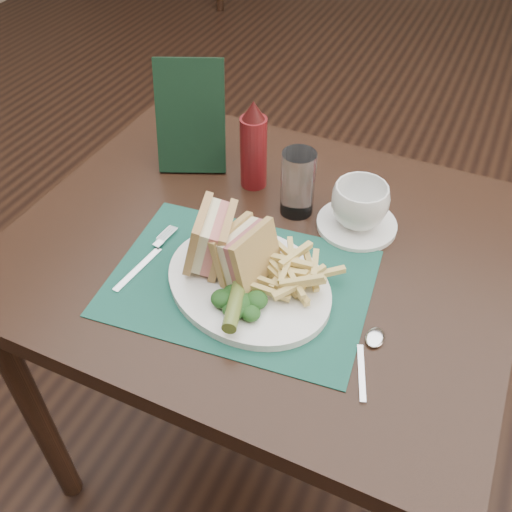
# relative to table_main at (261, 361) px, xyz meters

# --- Properties ---
(floor) EXTENTS (7.00, 7.00, 0.00)m
(floor) POSITION_rel_table_main_xyz_m (0.00, 0.50, -0.38)
(floor) COLOR black
(floor) RESTS_ON ground
(table_main) EXTENTS (0.90, 0.75, 0.75)m
(table_main) POSITION_rel_table_main_xyz_m (0.00, 0.00, 0.00)
(table_main) COLOR black
(table_main) RESTS_ON ground
(placemat) EXTENTS (0.46, 0.35, 0.00)m
(placemat) POSITION_rel_table_main_xyz_m (0.01, -0.12, 0.38)
(placemat) COLOR #174B3E
(placemat) RESTS_ON table_main
(plate) EXTENTS (0.37, 0.33, 0.01)m
(plate) POSITION_rel_table_main_xyz_m (0.03, -0.12, 0.38)
(plate) COLOR white
(plate) RESTS_ON placemat
(sandwich_half_a) EXTENTS (0.10, 0.12, 0.11)m
(sandwich_half_a) POSITION_rel_table_main_xyz_m (-0.07, -0.11, 0.45)
(sandwich_half_a) COLOR tan
(sandwich_half_a) RESTS_ON plate
(sandwich_half_b) EXTENTS (0.10, 0.11, 0.10)m
(sandwich_half_b) POSITION_rel_table_main_xyz_m (-0.00, -0.10, 0.44)
(sandwich_half_b) COLOR tan
(sandwich_half_b) RESTS_ON plate
(kale_garnish) EXTENTS (0.11, 0.08, 0.03)m
(kale_garnish) POSITION_rel_table_main_xyz_m (0.04, -0.18, 0.41)
(kale_garnish) COLOR #143814
(kale_garnish) RESTS_ON plate
(pickle_spear) EXTENTS (0.06, 0.12, 0.03)m
(pickle_spear) POSITION_rel_table_main_xyz_m (0.04, -0.18, 0.41)
(pickle_spear) COLOR #4F6325
(pickle_spear) RESTS_ON plate
(fries_pile) EXTENTS (0.18, 0.20, 0.05)m
(fries_pile) POSITION_rel_table_main_xyz_m (0.10, -0.10, 0.42)
(fries_pile) COLOR #D7BE6B
(fries_pile) RESTS_ON plate
(fork) EXTENTS (0.05, 0.17, 0.01)m
(fork) POSITION_rel_table_main_xyz_m (-0.16, -0.13, 0.38)
(fork) COLOR silver
(fork) RESTS_ON placemat
(spoon) EXTENTS (0.08, 0.15, 0.01)m
(spoon) POSITION_rel_table_main_xyz_m (0.25, -0.18, 0.38)
(spoon) COLOR silver
(spoon) RESTS_ON table_main
(saucer) EXTENTS (0.16, 0.16, 0.01)m
(saucer) POSITION_rel_table_main_xyz_m (0.15, 0.11, 0.38)
(saucer) COLOR white
(saucer) RESTS_ON table_main
(coffee_cup) EXTENTS (0.14, 0.14, 0.08)m
(coffee_cup) POSITION_rel_table_main_xyz_m (0.15, 0.11, 0.43)
(coffee_cup) COLOR white
(coffee_cup) RESTS_ON saucer
(drinking_glass) EXTENTS (0.08, 0.08, 0.13)m
(drinking_glass) POSITION_rel_table_main_xyz_m (0.02, 0.11, 0.44)
(drinking_glass) COLOR silver
(drinking_glass) RESTS_ON table_main
(ketchup_bottle) EXTENTS (0.06, 0.06, 0.19)m
(ketchup_bottle) POSITION_rel_table_main_xyz_m (-0.09, 0.15, 0.47)
(ketchup_bottle) COLOR #5F1013
(ketchup_bottle) RESTS_ON table_main
(check_presenter) EXTENTS (0.16, 0.13, 0.22)m
(check_presenter) POSITION_rel_table_main_xyz_m (-0.23, 0.16, 0.49)
(check_presenter) COLOR black
(check_presenter) RESTS_ON table_main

